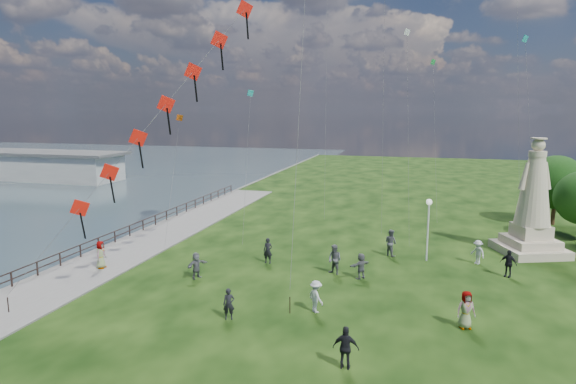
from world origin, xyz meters
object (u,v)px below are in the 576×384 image
(person_2, at_px, (316,296))
(pier_pavilion, at_px, (34,165))
(statue, at_px, (533,211))
(lamppost, at_px, (428,216))
(person_4, at_px, (466,310))
(person_7, at_px, (391,243))
(person_6, at_px, (268,251))
(person_1, at_px, (335,260))
(person_0, at_px, (229,304))
(person_8, at_px, (478,252))
(person_11, at_px, (361,266))
(person_5, at_px, (196,265))
(person_3, at_px, (346,348))
(person_10, at_px, (101,256))
(person_9, at_px, (508,263))

(person_2, bearing_deg, pier_pavilion, 7.83)
(statue, xyz_separation_m, lamppost, (-7.29, -3.82, -0.04))
(person_4, distance_m, person_7, 11.77)
(person_6, bearing_deg, lamppost, 20.54)
(person_1, height_order, person_2, person_1)
(statue, height_order, person_7, statue)
(person_0, bearing_deg, person_8, 23.53)
(lamppost, xyz_separation_m, person_6, (-10.52, -3.52, -2.28))
(person_2, distance_m, person_11, 5.90)
(lamppost, height_order, person_2, lamppost)
(person_5, bearing_deg, person_3, -102.67)
(person_8, bearing_deg, person_6, -118.69)
(pier_pavilion, bearing_deg, statue, -19.86)
(person_3, bearing_deg, person_7, -93.93)
(person_4, distance_m, person_5, 15.92)
(person_0, height_order, person_7, person_7)
(person_2, relative_size, person_11, 1.03)
(pier_pavilion, height_order, person_2, pier_pavilion)
(person_2, bearing_deg, person_4, -135.74)
(person_0, distance_m, person_10, 12.09)
(person_2, bearing_deg, person_7, -62.20)
(person_5, height_order, person_7, person_7)
(person_0, bearing_deg, lamppost, 31.58)
(lamppost, bearing_deg, person_7, 168.39)
(person_1, xyz_separation_m, person_11, (1.72, -0.36, -0.15))
(person_1, height_order, person_8, person_1)
(statue, xyz_separation_m, person_7, (-9.80, -3.31, -2.23))
(person_7, bearing_deg, person_2, 113.74)
(person_3, distance_m, person_5, 13.40)
(statue, distance_m, person_8, 5.87)
(person_1, bearing_deg, lamppost, 67.54)
(person_0, relative_size, person_6, 0.91)
(pier_pavilion, bearing_deg, person_5, -37.97)
(person_0, distance_m, person_5, 6.58)
(person_3, distance_m, person_10, 19.20)
(lamppost, height_order, person_0, lamppost)
(person_3, bearing_deg, person_11, -87.45)
(lamppost, height_order, person_6, lamppost)
(pier_pavilion, distance_m, person_9, 70.94)
(pier_pavilion, height_order, person_10, pier_pavilion)
(statue, bearing_deg, lamppost, -173.55)
(person_0, height_order, person_4, person_4)
(lamppost, height_order, person_9, lamppost)
(person_4, xyz_separation_m, person_10, (-22.48, 2.70, -0.02))
(person_6, height_order, person_11, person_6)
(person_6, bearing_deg, person_4, -27.42)
(person_4, distance_m, person_10, 22.64)
(person_6, bearing_deg, pier_pavilion, 149.31)
(pier_pavilion, bearing_deg, lamppost, -25.17)
(person_2, distance_m, person_9, 13.55)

